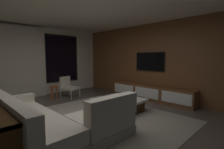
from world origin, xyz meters
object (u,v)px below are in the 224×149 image
object	(u,v)px
sectional_couch	(49,123)
side_stool	(54,89)
accent_chair_near_window	(68,86)
book_stack_on_coffee_table	(122,96)
coffee_table	(119,105)
media_console	(151,93)
mounted_tv	(150,62)

from	to	relation	value
sectional_couch	side_stool	bearing A→B (deg)	63.09
accent_chair_near_window	book_stack_on_coffee_table	bearing A→B (deg)	-85.34
coffee_table	accent_chair_near_window	size ratio (longest dim) A/B	1.49
sectional_couch	book_stack_on_coffee_table	size ratio (longest dim) A/B	8.35
book_stack_on_coffee_table	media_console	distance (m)	1.66
book_stack_on_coffee_table	accent_chair_near_window	world-z (taller)	accent_chair_near_window
sectional_couch	coffee_table	xyz separation A→B (m)	(2.02, 0.13, -0.10)
side_stool	media_console	bearing A→B (deg)	-46.62
side_stool	coffee_table	bearing A→B (deg)	-76.03
media_console	mounted_tv	bearing A→B (deg)	47.54
side_stool	sectional_couch	bearing A→B (deg)	-116.91
book_stack_on_coffee_table	coffee_table	bearing A→B (deg)	155.77
side_stool	media_console	world-z (taller)	media_console
coffee_table	mounted_tv	distance (m)	2.25
coffee_table	sectional_couch	bearing A→B (deg)	-176.29
coffee_table	accent_chair_near_window	bearing A→B (deg)	92.86
book_stack_on_coffee_table	mounted_tv	xyz separation A→B (m)	(1.83, 0.31, 0.92)
book_stack_on_coffee_table	side_stool	size ratio (longest dim) A/B	0.65
sectional_couch	side_stool	distance (m)	3.05
book_stack_on_coffee_table	accent_chair_near_window	distance (m)	2.53
sectional_couch	media_console	size ratio (longest dim) A/B	0.81
coffee_table	book_stack_on_coffee_table	size ratio (longest dim) A/B	3.87
book_stack_on_coffee_table	side_stool	bearing A→B (deg)	105.45
book_stack_on_coffee_table	mounted_tv	world-z (taller)	mounted_tv
media_console	mounted_tv	xyz separation A→B (m)	(0.18, 0.20, 1.10)
accent_chair_near_window	side_stool	bearing A→B (deg)	168.44
media_console	book_stack_on_coffee_table	bearing A→B (deg)	-175.94
sectional_couch	accent_chair_near_window	bearing A→B (deg)	53.98
media_console	side_stool	bearing A→B (deg)	133.38
book_stack_on_coffee_table	accent_chair_near_window	bearing A→B (deg)	94.66
book_stack_on_coffee_table	side_stool	xyz separation A→B (m)	(-0.73, 2.63, -0.05)
coffee_table	media_console	distance (m)	1.73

